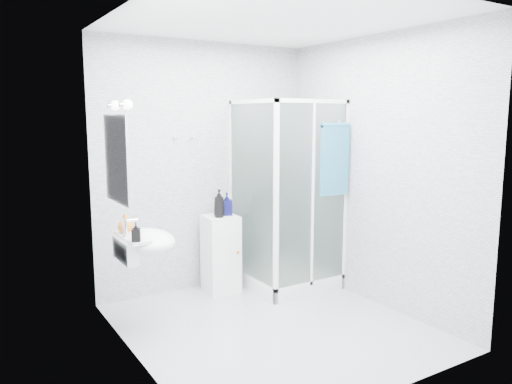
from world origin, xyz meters
TOP-DOWN VIEW (x-y plane):
  - room at (0.00, 0.00)m, footprint 2.40×2.60m
  - shower_enclosure at (0.67, 0.77)m, footprint 0.90×0.95m
  - wall_basin at (-0.99, 0.45)m, footprint 0.46×0.56m
  - mirror at (-1.19, 0.45)m, footprint 0.02×0.60m
  - vanity_lights at (-1.14, 0.45)m, footprint 0.10×0.40m
  - wall_hooks at (-0.25, 1.26)m, footprint 0.23×0.06m
  - storage_cabinet at (0.04, 1.04)m, footprint 0.35×0.37m
  - hand_towel at (0.99, 0.36)m, footprint 0.34×0.05m
  - shampoo_bottle_a at (0.00, 0.99)m, footprint 0.13×0.13m
  - shampoo_bottle_b at (0.12, 1.04)m, footprint 0.14×0.14m
  - soap_dispenser_orange at (-1.09, 0.60)m, footprint 0.16×0.16m
  - soap_dispenser_black at (-1.11, 0.26)m, footprint 0.09×0.09m

SIDE VIEW (x-z plane):
  - storage_cabinet at x=0.04m, z-range 0.00..0.81m
  - shower_enclosure at x=0.67m, z-range -0.55..1.45m
  - wall_basin at x=-0.99m, z-range 0.62..0.97m
  - shampoo_bottle_b at x=0.12m, z-range 0.81..1.05m
  - soap_dispenser_black at x=-1.11m, z-range 0.86..1.01m
  - soap_dispenser_orange at x=-1.09m, z-range 0.86..1.02m
  - shampoo_bottle_a at x=0.00m, z-range 0.81..1.10m
  - room at x=0.00m, z-range 0.00..2.60m
  - hand_towel at x=0.99m, z-range 1.06..1.79m
  - mirror at x=-1.19m, z-range 1.15..1.85m
  - wall_hooks at x=-0.25m, z-range 1.60..1.64m
  - vanity_lights at x=-1.14m, z-range 1.88..1.96m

